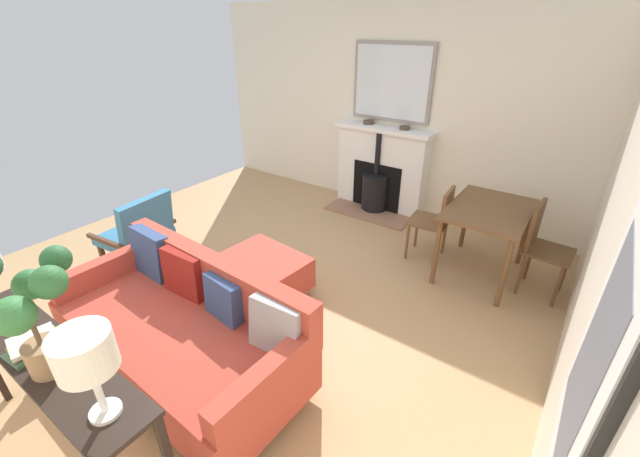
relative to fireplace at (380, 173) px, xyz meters
name	(u,v)px	position (x,y,z in m)	size (l,w,h in m)	color
ground_plane	(247,290)	(2.49, -0.13, -0.51)	(5.43, 5.37, 0.01)	tan
wall_back	(619,264)	(2.49, 2.56, 0.80)	(5.43, 0.12, 2.61)	silver
wall_left	(384,110)	(-0.23, -0.13, 0.80)	(0.12, 5.37, 2.61)	silver
fireplace	(380,173)	(0.00, 0.00, 0.00)	(0.67, 1.33, 1.14)	#93664C
mirror_over_mantel	(392,83)	(-0.14, 0.00, 1.16)	(0.04, 1.07, 0.95)	gray
mantel_bowl_near	(369,122)	(-0.05, -0.25, 0.66)	(0.14, 0.14, 0.05)	#47382D
mantel_bowl_far	(405,128)	(-0.05, 0.27, 0.65)	(0.13, 0.13, 0.04)	#47382D
framed_print_on_back_wall	(598,359)	(3.49, 2.48, 0.96)	(0.84, 0.04, 1.03)	black
sofa	(184,328)	(3.43, 0.20, -0.15)	(0.97, 1.99, 0.84)	#B2B2B7
ottoman	(265,271)	(2.41, 0.05, -0.26)	(0.66, 0.83, 0.40)	#B2B2B7
armchair_accent	(139,230)	(2.81, -1.30, -0.05)	(0.74, 0.66, 0.84)	#4C3321
console_table	(51,369)	(4.25, 0.21, 0.17)	(0.32, 1.64, 0.78)	black
table_lamp_far_end	(85,355)	(4.25, 0.82, 0.63)	(0.25, 0.25, 0.46)	white
potted_plant	(22,302)	(4.28, 0.33, 0.70)	(0.54, 0.45, 0.66)	#99704C
book_stack	(34,344)	(4.26, 0.12, 0.31)	(0.27, 0.23, 0.07)	#4C7056
dining_table	(488,218)	(0.87, 1.63, 0.14)	(1.01, 0.73, 0.75)	brown
dining_chair_near_fireplace	(436,218)	(0.86, 1.13, -0.01)	(0.43, 0.43, 0.83)	brown
dining_chair_by_back_wall	(541,242)	(0.87, 2.13, 0.03)	(0.42, 0.42, 0.90)	brown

